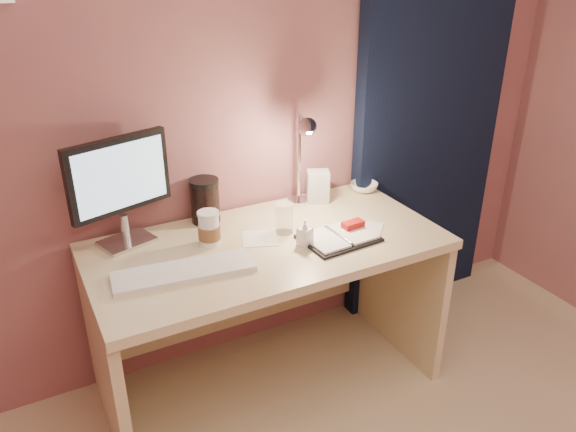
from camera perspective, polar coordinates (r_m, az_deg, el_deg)
name	(u,v)px	position (r m, az deg, el deg)	size (l,w,h in m)	color
room	(416,97)	(2.83, 12.91, 11.71)	(3.50, 3.50, 3.50)	#C6B28E
desk	(261,281)	(2.40, -2.78, -6.64)	(1.40, 0.70, 0.73)	beige
monitor	(119,182)	(2.20, -16.84, 3.31)	(0.40, 0.20, 0.43)	silver
keyboard	(184,272)	(2.05, -10.51, -5.57)	(0.50, 0.15, 0.02)	white
planner	(340,236)	(2.26, 5.30, -2.05)	(0.30, 0.24, 0.05)	black
paper_a	(363,229)	(2.34, 7.58, -1.32)	(0.16, 0.16, 0.00)	white
paper_b	(319,238)	(2.25, 3.21, -2.28)	(0.15, 0.15, 0.00)	white
paper_c	(260,238)	(2.25, -2.86, -2.29)	(0.14, 0.14, 0.00)	white
coffee_cup	(209,229)	(2.20, -8.01, -1.36)	(0.09, 0.09, 0.14)	silver
clear_cup	(284,218)	(2.27, -0.40, -0.21)	(0.07, 0.07, 0.13)	white
bowl	(364,187)	(2.71, 7.75, 2.94)	(0.13, 0.13, 0.04)	white
lotion_bottle	(305,232)	(2.18, 1.74, -1.67)	(0.05, 0.05, 0.11)	silver
dark_jar	(205,203)	(2.38, -8.42, 1.33)	(0.12, 0.12, 0.17)	black
product_box	(318,186)	(2.56, 3.06, 3.01)	(0.10, 0.08, 0.15)	beige
desk_lamp	(318,151)	(2.40, 3.05, 6.60)	(0.15, 0.27, 0.44)	silver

